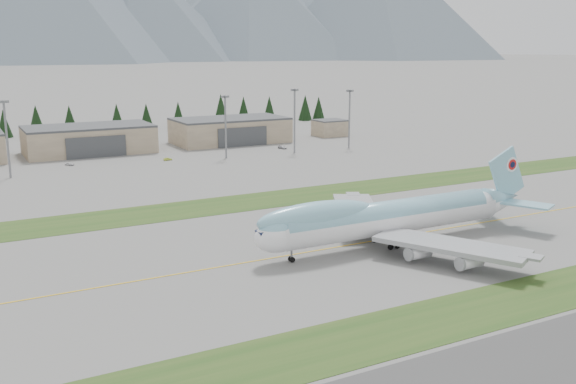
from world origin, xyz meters
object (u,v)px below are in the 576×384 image
service_vehicle_b (168,160)px  hangar_center (89,139)px  boeing_747_freighter (389,217)px  hangar_right (230,130)px  service_vehicle_a (70,165)px  service_vehicle_c (282,149)px

service_vehicle_b → hangar_center: bearing=32.3°
service_vehicle_b → boeing_747_freighter: bearing=-178.0°
hangar_right → service_vehicle_b: bearing=-140.6°
hangar_right → service_vehicle_b: 50.03m
hangar_right → service_vehicle_b: size_ratio=15.24×
boeing_747_freighter → service_vehicle_b: boeing_747_freighter is taller
hangar_center → hangar_right: 60.00m
hangar_center → service_vehicle_a: size_ratio=13.54×
hangar_center → hangar_right: bearing=0.0°
hangar_center → service_vehicle_b: (21.56, -31.57, -5.39)m
hangar_center → service_vehicle_b: bearing=-55.7°
hangar_center → service_vehicle_c: bearing=-20.4°
service_vehicle_c → service_vehicle_a: bearing=164.8°
service_vehicle_b → service_vehicle_c: bearing=-86.5°
hangar_right → service_vehicle_b: hangar_right is taller
service_vehicle_b → service_vehicle_c: 50.33m
boeing_747_freighter → service_vehicle_c: boeing_747_freighter is taller
boeing_747_freighter → service_vehicle_a: 135.18m
hangar_right → service_vehicle_a: 76.56m
service_vehicle_a → service_vehicle_c: (83.72, -1.40, 0.00)m
boeing_747_freighter → hangar_center: boeing_747_freighter is taller
service_vehicle_a → hangar_center: bearing=30.1°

